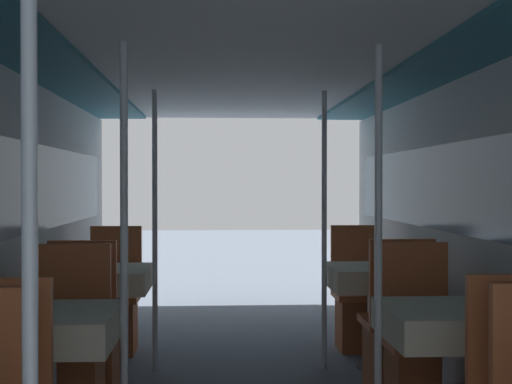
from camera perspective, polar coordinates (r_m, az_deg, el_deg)
ceiling_panel at (r=3.79m, az=-0.46°, el=11.84°), size 2.88×8.25×0.07m
support_pole_left_0 at (r=1.82m, az=-17.63°, el=-10.26°), size 0.04×0.04×2.07m
dining_table_left_1 at (r=3.66m, az=-16.62°, el=-10.91°), size 0.70×0.70×0.76m
chair_left_far_1 at (r=4.30m, az=-14.73°, el=-13.71°), size 0.42×0.42×1.02m
support_pole_left_1 at (r=3.54m, az=-10.50°, el=-4.91°), size 0.04×0.04×2.07m
dining_table_left_2 at (r=5.37m, az=-12.24°, el=-7.19°), size 0.70×0.70×0.76m
chair_left_near_2 at (r=4.86m, az=-13.34°, el=-12.04°), size 0.42×0.42×1.02m
chair_left_far_2 at (r=6.00m, az=-11.34°, el=-9.58°), size 0.42×0.42×1.02m
support_pole_left_2 at (r=5.29m, az=-8.09°, el=-3.05°), size 0.04×0.04×2.07m
dining_table_right_1 at (r=3.76m, az=15.60°, el=-10.59°), size 0.70×0.70×0.76m
chair_right_far_1 at (r=4.39m, az=13.02°, el=-13.42°), size 0.42×0.42×1.02m
support_pole_right_1 at (r=3.60m, az=9.76°, el=-4.80°), size 0.04×0.04×2.07m
dining_table_right_2 at (r=5.44m, az=9.54°, el=-7.08°), size 0.70×0.70×0.76m
chair_right_near_2 at (r=4.93m, az=11.09°, el=-11.84°), size 0.42×0.42×1.02m
chair_right_far_2 at (r=6.06m, az=8.27°, el=-9.47°), size 0.42×0.42×1.02m
support_pole_right_2 at (r=5.33m, az=5.48°, el=-3.02°), size 0.04×0.04×2.07m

